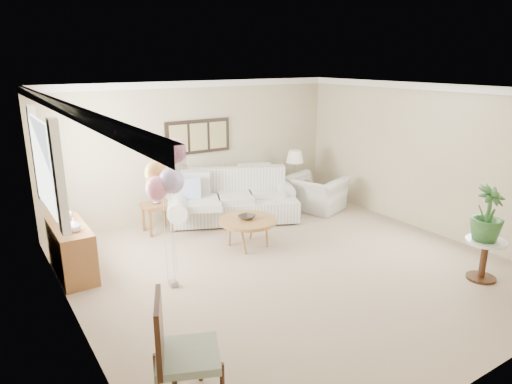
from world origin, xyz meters
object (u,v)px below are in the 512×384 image
(coffee_table, at_px, (248,221))
(armchair, at_px, (315,193))
(balloon_cluster, at_px, (166,176))
(accent_chair, at_px, (178,350))
(sofa, at_px, (232,200))

(coffee_table, relative_size, armchair, 0.88)
(coffee_table, xyz_separation_m, balloon_cluster, (-1.60, -0.61, 1.12))
(coffee_table, distance_m, accent_chair, 3.67)
(armchair, bearing_deg, sofa, 58.22)
(sofa, distance_m, armchair, 1.76)
(accent_chair, bearing_deg, coffee_table, 48.59)
(accent_chair, height_order, balloon_cluster, balloon_cluster)
(coffee_table, bearing_deg, armchair, 22.40)
(armchair, height_order, balloon_cluster, balloon_cluster)
(balloon_cluster, bearing_deg, sofa, 42.92)
(accent_chair, bearing_deg, balloon_cluster, 68.98)
(coffee_table, xyz_separation_m, accent_chair, (-2.43, -2.75, 0.14))
(coffee_table, height_order, armchair, armchair)
(balloon_cluster, bearing_deg, armchair, 21.72)
(coffee_table, distance_m, balloon_cluster, 2.05)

